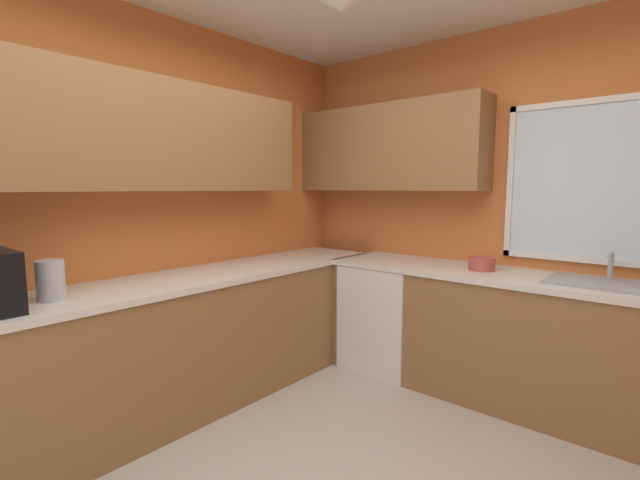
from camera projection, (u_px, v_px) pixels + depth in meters
room_shell at (345, 132)px, 2.32m from camera, size 3.58×4.05×2.70m
counter_run_left at (165, 348)px, 2.82m from camera, size 0.65×3.66×0.89m
counter_run_back at (512, 338)px, 3.02m from camera, size 2.67×0.65×0.89m
dishwasher at (388, 316)px, 3.63m from camera, size 0.60×0.60×0.85m
kettle at (51, 280)px, 2.27m from camera, size 0.13×0.13×0.21m
sink_assembly at (606, 283)px, 2.64m from camera, size 0.63×0.40×0.19m
bowl at (482, 264)px, 3.11m from camera, size 0.18×0.18×0.09m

